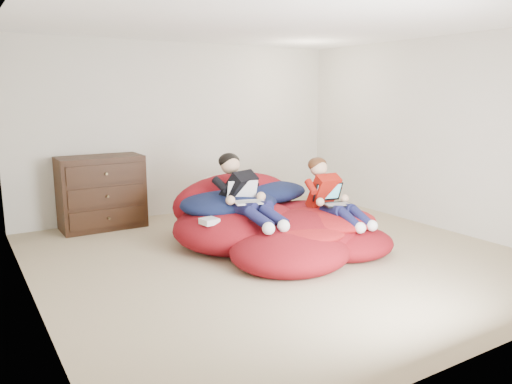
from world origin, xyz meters
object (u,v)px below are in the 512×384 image
beanbag_pile (274,223)px  laptop_black (333,199)px  dresser (102,192)px  laptop_white (247,197)px  older_boy (243,190)px  younger_boy (331,193)px

beanbag_pile → laptop_black: size_ratio=5.78×
dresser → beanbag_pile: (1.54, -1.83, -0.23)m
dresser → laptop_white: size_ratio=2.47×
dresser → older_boy: older_boy is taller
laptop_white → laptop_black: 1.02m
older_boy → dresser: bearing=122.8°
dresser → laptop_black: 3.06m
older_boy → beanbag_pile: bearing=-8.5°
laptop_black → laptop_white: bearing=159.1°
older_boy → laptop_black: bearing=-25.3°
dresser → laptop_black: (2.10, -2.23, 0.08)m
dresser → younger_boy: (2.10, -2.18, 0.15)m
younger_boy → older_boy: bearing=156.9°
laptop_black → beanbag_pile: bearing=144.8°
dresser → beanbag_pile: dresser is taller
beanbag_pile → older_boy: older_boy is taller
laptop_white → beanbag_pile: bearing=3.8°
older_boy → younger_boy: (0.96, -0.41, -0.06)m
beanbag_pile → laptop_black: beanbag_pile is taller
younger_boy → beanbag_pile: bearing=147.9°
older_boy → laptop_white: older_boy is taller
dresser → laptop_black: dresser is taller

